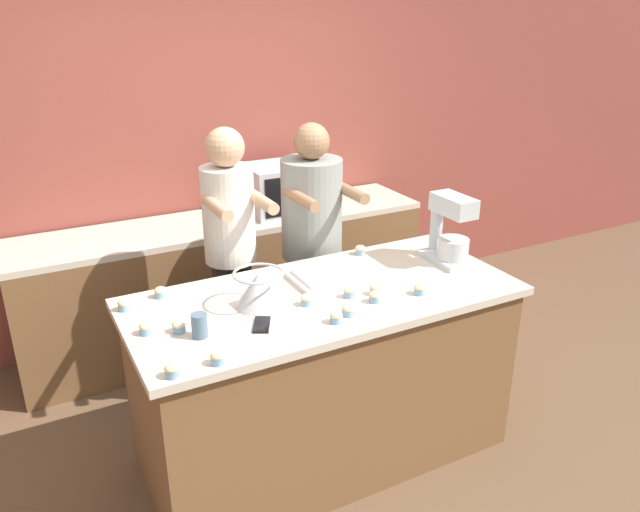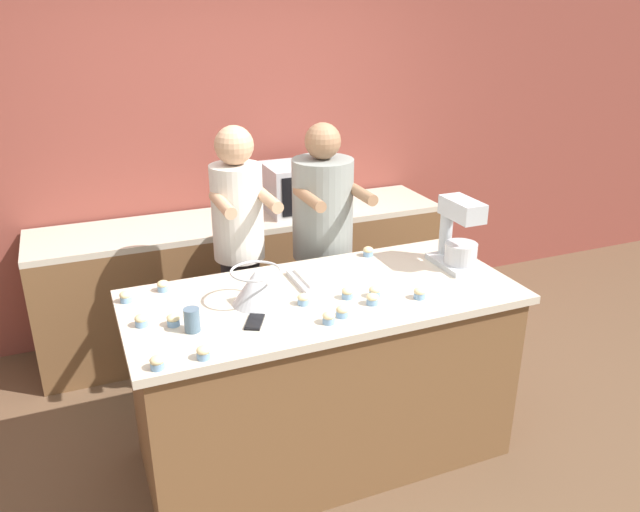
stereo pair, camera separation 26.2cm
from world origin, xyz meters
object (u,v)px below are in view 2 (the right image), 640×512
person_right (323,255)px  cupcake_6 (173,320)px  cupcake_2 (420,293)px  drinking_glass (192,320)px  baking_tray (327,277)px  cupcake_5 (368,251)px  cupcake_4 (329,318)px  person_left (240,262)px  cupcake_13 (163,286)px  cupcake_10 (141,321)px  cupcake_0 (342,311)px  cupcake_3 (375,291)px  cupcake_7 (204,352)px  cupcake_8 (348,293)px  cupcake_11 (303,299)px  stand_mixer (458,237)px  mixing_bowl (256,286)px  microwave_oven (304,187)px  cupcake_9 (372,299)px  cupcake_12 (126,297)px  cell_phone (255,322)px  cupcake_1 (157,362)px

person_right → cupcake_6: person_right is taller
cupcake_2 → drinking_glass: bearing=174.9°
baking_tray → cupcake_5: cupcake_5 is taller
cupcake_4 → cupcake_5: (0.51, 0.64, 0.00)m
person_left → cupcake_13: (-0.48, -0.33, 0.08)m
cupcake_10 → cupcake_0: bearing=-16.8°
cupcake_6 → cupcake_10: (-0.13, 0.05, 0.00)m
cupcake_2 → cupcake_3: 0.21m
cupcake_7 → cupcake_8: bearing=20.1°
person_right → cupcake_11: (-0.40, -0.73, 0.11)m
baking_tray → cupcake_4: size_ratio=5.78×
stand_mixer → mixing_bowl: (-1.12, -0.02, -0.07)m
microwave_oven → person_left: bearing=-131.8°
cupcake_9 → cupcake_10: (-1.03, 0.19, 0.00)m
microwave_oven → cupcake_12: 1.76m
person_right → cupcake_11: person_right is taller
cupcake_0 → cupcake_5: 0.75m
stand_mixer → cupcake_2: 0.49m
microwave_oven → cupcake_8: (-0.36, -1.51, -0.09)m
mixing_bowl → cupcake_6: size_ratio=4.16×
cupcake_11 → cupcake_12: 0.84m
cupcake_5 → cupcake_12: (-1.31, -0.08, 0.00)m
cupcake_2 → cupcake_9: (-0.24, 0.03, 0.00)m
microwave_oven → cupcake_0: size_ratio=9.20×
person_right → cupcake_7: (-0.94, -1.03, 0.11)m
cupcake_11 → cupcake_8: bearing=-5.1°
cupcake_5 → cupcake_9: size_ratio=1.00×
microwave_oven → cupcake_4: bearing=-107.6°
cell_phone → cupcake_8: size_ratio=2.78×
cupcake_1 → cupcake_13: same height
microwave_oven → cupcake_6: (-1.17, -1.46, -0.09)m
cupcake_12 → cupcake_3: bearing=-19.7°
cupcake_8 → cupcake_10: same height
microwave_oven → cupcake_10: 1.93m
stand_mixer → cupcake_13: 1.54m
cupcake_4 → person_left: bearing=98.5°
cupcake_2 → cupcake_12: (-1.30, 0.50, 0.00)m
cupcake_0 → cupcake_8: size_ratio=1.00×
cupcake_12 → cupcake_0: bearing=-30.9°
cupcake_11 → baking_tray: bearing=45.5°
mixing_bowl → baking_tray: bearing=16.2°
cupcake_0 → cupcake_3: same height
drinking_glass → cupcake_1: drinking_glass is taller
baking_tray → cupcake_6: cupcake_6 is taller
mixing_bowl → cupcake_0: 0.42m
cupcake_2 → cupcake_9: bearing=172.9°
cupcake_4 → cupcake_12: same height
cupcake_12 → person_right: bearing=18.3°
cupcake_4 → cupcake_12: size_ratio=1.00×
baking_tray → cupcake_0: bearing=-103.1°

